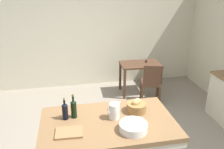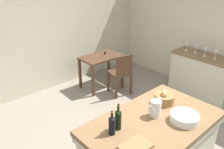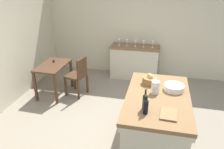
% 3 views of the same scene
% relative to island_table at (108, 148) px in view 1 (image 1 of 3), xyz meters
% --- Properties ---
extents(ground_plane, '(6.76, 6.76, 0.00)m').
position_rel_island_table_xyz_m(ground_plane, '(0.22, 0.55, -0.47)').
color(ground_plane, gray).
extents(wall_back, '(5.32, 0.12, 2.60)m').
position_rel_island_table_xyz_m(wall_back, '(0.22, 3.15, 0.83)').
color(wall_back, beige).
rests_on(wall_back, ground).
extents(island_table, '(1.65, 0.98, 0.88)m').
position_rel_island_table_xyz_m(island_table, '(0.00, 0.00, 0.00)').
color(island_table, brown).
rests_on(island_table, ground).
extents(writing_desk, '(0.91, 0.58, 0.78)m').
position_rel_island_table_xyz_m(writing_desk, '(1.17, 2.37, 0.14)').
color(writing_desk, '#472D1E').
rests_on(writing_desk, ground).
extents(wooden_chair, '(0.49, 0.49, 0.92)m').
position_rel_island_table_xyz_m(wooden_chair, '(1.23, 1.81, 0.03)').
color(wooden_chair, '#472D1E').
rests_on(wooden_chair, ground).
extents(pitcher, '(0.17, 0.13, 0.25)m').
position_rel_island_table_xyz_m(pitcher, '(0.09, 0.05, 0.51)').
color(pitcher, white).
rests_on(pitcher, island_table).
extents(wash_bowl, '(0.32, 0.32, 0.10)m').
position_rel_island_table_xyz_m(wash_bowl, '(0.25, -0.24, 0.45)').
color(wash_bowl, white).
rests_on(wash_bowl, island_table).
extents(bread_basket, '(0.25, 0.25, 0.19)m').
position_rel_island_table_xyz_m(bread_basket, '(0.41, 0.16, 0.47)').
color(bread_basket, olive).
rests_on(bread_basket, island_table).
extents(cutting_board, '(0.32, 0.24, 0.02)m').
position_rel_island_table_xyz_m(cutting_board, '(-0.48, -0.15, 0.42)').
color(cutting_board, olive).
rests_on(cutting_board, island_table).
extents(wine_bottle_dark, '(0.07, 0.07, 0.31)m').
position_rel_island_table_xyz_m(wine_bottle_dark, '(-0.40, 0.17, 0.53)').
color(wine_bottle_dark, black).
rests_on(wine_bottle_dark, island_table).
extents(wine_bottle_amber, '(0.07, 0.07, 0.28)m').
position_rel_island_table_xyz_m(wine_bottle_amber, '(-0.51, 0.15, 0.52)').
color(wine_bottle_amber, black).
rests_on(wine_bottle_amber, island_table).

